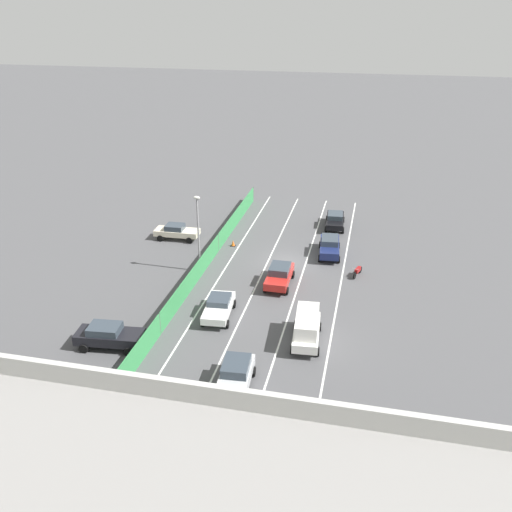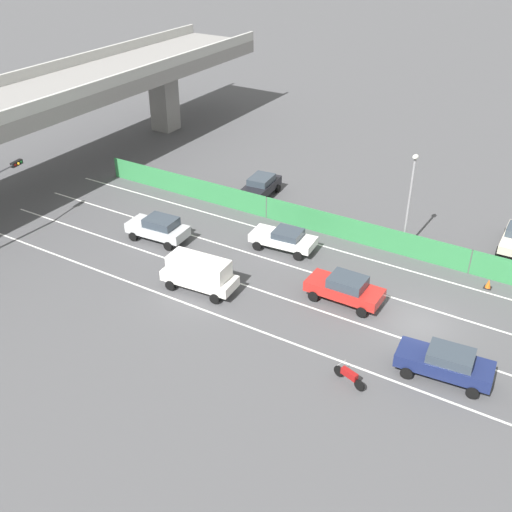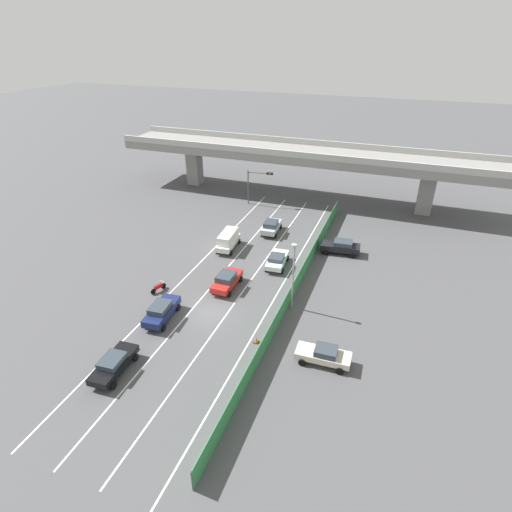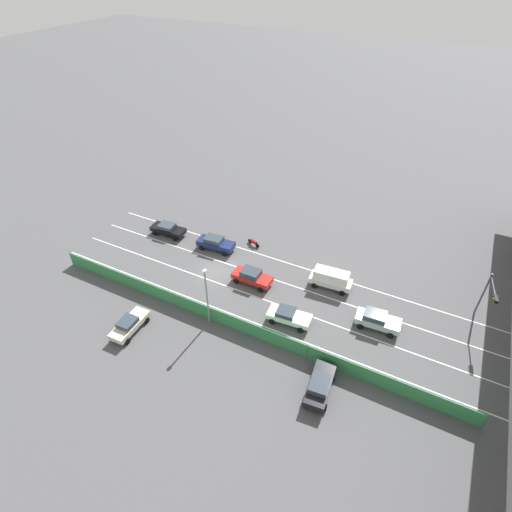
{
  "view_description": "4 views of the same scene",
  "coord_description": "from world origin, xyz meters",
  "px_view_note": "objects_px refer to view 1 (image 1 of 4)",
  "views": [
    {
      "loc": [
        -7.26,
        45.5,
        21.86
      ],
      "look_at": [
        1.97,
        4.3,
        2.34
      ],
      "focal_mm": 38.73,
      "sensor_mm": 36.0,
      "label": 1
    },
    {
      "loc": [
        -28.24,
        -6.33,
        20.87
      ],
      "look_at": [
        -0.63,
        10.39,
        1.59
      ],
      "focal_mm": 42.53,
      "sensor_mm": 36.0,
      "label": 2
    },
    {
      "loc": [
        15.38,
        -28.2,
        23.88
      ],
      "look_at": [
        1.54,
        8.88,
        1.87
      ],
      "focal_mm": 28.74,
      "sensor_mm": 36.0,
      "label": 3
    },
    {
      "loc": [
        30.33,
        20.8,
        30.95
      ],
      "look_at": [
        -2.42,
        3.9,
        1.98
      ],
      "focal_mm": 28.55,
      "sensor_mm": 36.0,
      "label": 4
    }
  ],
  "objects_px": {
    "car_sedan_black": "(335,220)",
    "parked_sedan_cream": "(177,231)",
    "car_sedan_red": "(279,275)",
    "car_sedan_silver": "(235,375)",
    "motorcycle": "(358,271)",
    "car_sedan_navy": "(330,246)",
    "parked_sedan_dark": "(109,335)",
    "car_sedan_white": "(219,306)",
    "traffic_cone": "(233,243)",
    "car_van_white": "(307,327)",
    "street_lamp": "(198,227)",
    "traffic_light": "(302,463)"
  },
  "relations": [
    {
      "from": "motorcycle",
      "to": "traffic_light",
      "type": "height_order",
      "value": "traffic_light"
    },
    {
      "from": "car_sedan_navy",
      "to": "car_sedan_white",
      "type": "bearing_deg",
      "value": 61.53
    },
    {
      "from": "parked_sedan_dark",
      "to": "traffic_cone",
      "type": "relative_size",
      "value": 8.02
    },
    {
      "from": "car_van_white",
      "to": "parked_sedan_cream",
      "type": "height_order",
      "value": "car_van_white"
    },
    {
      "from": "car_sedan_silver",
      "to": "motorcycle",
      "type": "distance_m",
      "value": 18.47
    },
    {
      "from": "parked_sedan_dark",
      "to": "street_lamp",
      "type": "xyz_separation_m",
      "value": [
        -2.46,
        -12.73,
        3.33
      ]
    },
    {
      "from": "car_sedan_navy",
      "to": "parked_sedan_cream",
      "type": "distance_m",
      "value": 15.41
    },
    {
      "from": "car_sedan_silver",
      "to": "motorcycle",
      "type": "relative_size",
      "value": 2.36
    },
    {
      "from": "car_van_white",
      "to": "motorcycle",
      "type": "relative_size",
      "value": 2.53
    },
    {
      "from": "car_sedan_white",
      "to": "street_lamp",
      "type": "xyz_separation_m",
      "value": [
        3.8,
        -7.08,
        3.42
      ]
    },
    {
      "from": "parked_sedan_dark",
      "to": "parked_sedan_cream",
      "type": "bearing_deg",
      "value": -83.83
    },
    {
      "from": "car_sedan_silver",
      "to": "street_lamp",
      "type": "relative_size",
      "value": 0.63
    },
    {
      "from": "car_sedan_black",
      "to": "parked_sedan_dark",
      "type": "relative_size",
      "value": 0.98
    },
    {
      "from": "car_sedan_red",
      "to": "car_sedan_navy",
      "type": "bearing_deg",
      "value": -116.76
    },
    {
      "from": "car_sedan_black",
      "to": "parked_sedan_cream",
      "type": "distance_m",
      "value": 16.71
    },
    {
      "from": "car_sedan_navy",
      "to": "motorcycle",
      "type": "xyz_separation_m",
      "value": [
        -2.86,
        3.88,
        -0.49
      ]
    },
    {
      "from": "parked_sedan_dark",
      "to": "traffic_cone",
      "type": "xyz_separation_m",
      "value": [
        -3.91,
        -18.74,
        -0.66
      ]
    },
    {
      "from": "car_sedan_silver",
      "to": "car_sedan_navy",
      "type": "height_order",
      "value": "car_sedan_silver"
    },
    {
      "from": "car_sedan_white",
      "to": "car_sedan_red",
      "type": "bearing_deg",
      "value": -120.36
    },
    {
      "from": "traffic_light",
      "to": "traffic_cone",
      "type": "xyz_separation_m",
      "value": [
        11.11,
        -30.12,
        -3.52
      ]
    },
    {
      "from": "car_sedan_black",
      "to": "traffic_light",
      "type": "relative_size",
      "value": 0.89
    },
    {
      "from": "car_sedan_white",
      "to": "car_sedan_black",
      "type": "bearing_deg",
      "value": -108.89
    },
    {
      "from": "parked_sedan_cream",
      "to": "street_lamp",
      "type": "relative_size",
      "value": 0.64
    },
    {
      "from": "motorcycle",
      "to": "parked_sedan_cream",
      "type": "bearing_deg",
      "value": -13.33
    },
    {
      "from": "street_lamp",
      "to": "car_sedan_navy",
      "type": "bearing_deg",
      "value": -151.2
    },
    {
      "from": "parked_sedan_dark",
      "to": "traffic_cone",
      "type": "height_order",
      "value": "parked_sedan_dark"
    },
    {
      "from": "car_sedan_navy",
      "to": "street_lamp",
      "type": "bearing_deg",
      "value": 28.8
    },
    {
      "from": "car_sedan_navy",
      "to": "traffic_cone",
      "type": "bearing_deg",
      "value": -0.18
    },
    {
      "from": "car_sedan_silver",
      "to": "traffic_cone",
      "type": "xyz_separation_m",
      "value": [
        5.76,
        -21.19,
        -0.69
      ]
    },
    {
      "from": "parked_sedan_dark",
      "to": "car_van_white",
      "type": "bearing_deg",
      "value": -164.71
    },
    {
      "from": "car_sedan_white",
      "to": "parked_sedan_cream",
      "type": "relative_size",
      "value": 1.02
    },
    {
      "from": "car_van_white",
      "to": "car_sedan_red",
      "type": "bearing_deg",
      "value": -67.14
    },
    {
      "from": "car_sedan_silver",
      "to": "car_sedan_black",
      "type": "xyz_separation_m",
      "value": [
        -3.53,
        -28.38,
        -0.11
      ]
    },
    {
      "from": "car_sedan_navy",
      "to": "motorcycle",
      "type": "height_order",
      "value": "car_sedan_navy"
    },
    {
      "from": "street_lamp",
      "to": "traffic_cone",
      "type": "distance_m",
      "value": 7.36
    },
    {
      "from": "car_sedan_red",
      "to": "traffic_light",
      "type": "height_order",
      "value": "traffic_light"
    },
    {
      "from": "parked_sedan_dark",
      "to": "street_lamp",
      "type": "height_order",
      "value": "street_lamp"
    },
    {
      "from": "car_sedan_silver",
      "to": "parked_sedan_dark",
      "type": "bearing_deg",
      "value": -14.23
    },
    {
      "from": "car_sedan_black",
      "to": "parked_sedan_cream",
      "type": "height_order",
      "value": "parked_sedan_cream"
    },
    {
      "from": "car_sedan_navy",
      "to": "parked_sedan_dark",
      "type": "bearing_deg",
      "value": 54.51
    },
    {
      "from": "parked_sedan_cream",
      "to": "street_lamp",
      "type": "xyz_separation_m",
      "value": [
        -4.53,
        6.42,
        3.41
      ]
    },
    {
      "from": "car_sedan_navy",
      "to": "parked_sedan_cream",
      "type": "relative_size",
      "value": 1.08
    },
    {
      "from": "parked_sedan_cream",
      "to": "car_sedan_navy",
      "type": "bearing_deg",
      "value": 178.36
    },
    {
      "from": "car_sedan_white",
      "to": "parked_sedan_dark",
      "type": "height_order",
      "value": "parked_sedan_dark"
    },
    {
      "from": "car_sedan_red",
      "to": "parked_sedan_cream",
      "type": "bearing_deg",
      "value": -31.98
    },
    {
      "from": "car_sedan_white",
      "to": "traffic_cone",
      "type": "relative_size",
      "value": 7.59
    },
    {
      "from": "traffic_cone",
      "to": "car_sedan_white",
      "type": "bearing_deg",
      "value": 100.18
    },
    {
      "from": "car_sedan_navy",
      "to": "traffic_light",
      "type": "bearing_deg",
      "value": 93.18
    },
    {
      "from": "parked_sedan_cream",
      "to": "car_sedan_white",
      "type": "bearing_deg",
      "value": 121.65
    },
    {
      "from": "car_sedan_white",
      "to": "motorcycle",
      "type": "distance_m",
      "value": 13.53
    }
  ]
}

